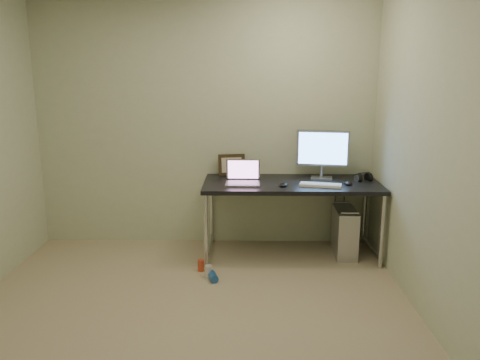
% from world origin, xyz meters
% --- Properties ---
extents(floor, '(3.50, 3.50, 0.00)m').
position_xyz_m(floor, '(0.00, 0.00, 0.00)').
color(floor, tan).
rests_on(floor, ground).
extents(wall_back, '(3.50, 0.02, 2.50)m').
position_xyz_m(wall_back, '(0.00, 1.75, 1.25)').
color(wall_back, beige).
rests_on(wall_back, ground).
extents(wall_right, '(0.02, 3.50, 2.50)m').
position_xyz_m(wall_right, '(1.75, 0.00, 1.25)').
color(wall_right, beige).
rests_on(wall_right, ground).
extents(desk, '(1.72, 0.75, 0.75)m').
position_xyz_m(desk, '(0.87, 1.37, 0.68)').
color(desk, black).
rests_on(desk, ground).
extents(tower_computer, '(0.21, 0.46, 0.50)m').
position_xyz_m(tower_computer, '(1.42, 1.38, 0.24)').
color(tower_computer, silver).
rests_on(tower_computer, ground).
extents(cable_a, '(0.01, 0.16, 0.69)m').
position_xyz_m(cable_a, '(1.37, 1.70, 0.40)').
color(cable_a, black).
rests_on(cable_a, ground).
extents(cable_b, '(0.02, 0.11, 0.71)m').
position_xyz_m(cable_b, '(1.46, 1.68, 0.38)').
color(cable_b, black).
rests_on(cable_b, ground).
extents(can_red, '(0.07, 0.07, 0.11)m').
position_xyz_m(can_red, '(0.01, 0.94, 0.05)').
color(can_red, '#B93F23').
rests_on(can_red, ground).
extents(can_white, '(0.07, 0.07, 0.11)m').
position_xyz_m(can_white, '(0.09, 0.81, 0.06)').
color(can_white, silver).
rests_on(can_white, ground).
extents(can_blue, '(0.11, 0.15, 0.07)m').
position_xyz_m(can_blue, '(0.14, 0.74, 0.04)').
color(can_blue, '#2254A2').
rests_on(can_blue, ground).
extents(laptop, '(0.33, 0.27, 0.23)m').
position_xyz_m(laptop, '(0.39, 1.31, 0.80)').
color(laptop, '#ADACB3').
rests_on(laptop, desk).
extents(monitor, '(0.52, 0.19, 0.49)m').
position_xyz_m(monitor, '(1.19, 1.53, 1.04)').
color(monitor, '#ADACB3').
rests_on(monitor, desk).
extents(keyboard, '(0.40, 0.21, 0.02)m').
position_xyz_m(keyboard, '(1.13, 1.21, 0.76)').
color(keyboard, white).
rests_on(keyboard, desk).
extents(mouse_right, '(0.09, 0.13, 0.04)m').
position_xyz_m(mouse_right, '(1.41, 1.28, 0.77)').
color(mouse_right, black).
rests_on(mouse_right, desk).
extents(mouse_left, '(0.10, 0.14, 0.04)m').
position_xyz_m(mouse_left, '(0.78, 1.21, 0.77)').
color(mouse_left, black).
rests_on(mouse_left, desk).
extents(headphones, '(0.19, 0.10, 0.11)m').
position_xyz_m(headphones, '(1.59, 1.44, 0.78)').
color(headphones, black).
rests_on(headphones, desk).
extents(picture_frame, '(0.29, 0.13, 0.22)m').
position_xyz_m(picture_frame, '(0.28, 1.68, 0.86)').
color(picture_frame, black).
rests_on(picture_frame, desk).
extents(webcam, '(0.04, 0.03, 0.12)m').
position_xyz_m(webcam, '(0.48, 1.65, 0.84)').
color(webcam, silver).
rests_on(webcam, desk).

